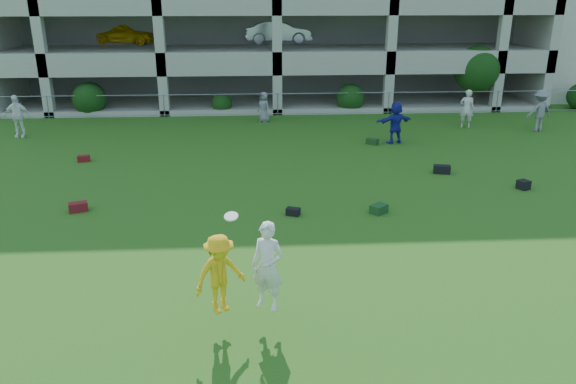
{
  "coord_description": "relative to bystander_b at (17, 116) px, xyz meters",
  "views": [
    {
      "loc": [
        -1.25,
        -10.7,
        6.37
      ],
      "look_at": [
        -0.42,
        3.0,
        1.4
      ],
      "focal_mm": 35.0,
      "sensor_mm": 36.0,
      "label": 1
    }
  ],
  "objects": [
    {
      "name": "bystander_c",
      "position": [
        11.21,
        2.44,
        -0.21
      ],
      "size": [
        0.85,
        0.88,
        1.52
      ],
      "primitive_type": "imported",
      "rotation": [
        0.0,
        0.0,
        -0.87
      ],
      "color": "slate",
      "rests_on": "ground"
    },
    {
      "name": "shrub_row",
      "position": [
        16.55,
        4.72,
        0.54
      ],
      "size": [
        34.38,
        2.52,
        3.5
      ],
      "color": "#163D11",
      "rests_on": "ground"
    },
    {
      "name": "bag_green_g",
      "position": [
        15.83,
        -2.24,
        -0.84
      ],
      "size": [
        0.58,
        0.54,
        0.25
      ],
      "primitive_type": "cube",
      "rotation": [
        0.0,
        0.0,
        -0.65
      ],
      "color": "black",
      "rests_on": "ground"
    },
    {
      "name": "bystander_f",
      "position": [
        24.16,
        -0.26,
        0.01
      ],
      "size": [
        1.38,
        0.97,
        1.95
      ],
      "primitive_type": "imported",
      "rotation": [
        0.0,
        0.0,
        3.35
      ],
      "color": "slate",
      "rests_on": "ground"
    },
    {
      "name": "fence",
      "position": [
        11.96,
        4.02,
        -0.35
      ],
      "size": [
        36.06,
        0.06,
        1.2
      ],
      "color": "gray",
      "rests_on": "ground"
    },
    {
      "name": "bag_black_b",
      "position": [
        11.81,
        -10.15,
        -0.86
      ],
      "size": [
        0.46,
        0.38,
        0.22
      ],
      "primitive_type": "cube",
      "rotation": [
        0.0,
        0.0,
        -0.38
      ],
      "color": "black",
      "rests_on": "ground"
    },
    {
      "name": "bystander_e",
      "position": [
        20.99,
        0.62,
        -0.04
      ],
      "size": [
        0.78,
        0.64,
        1.86
      ],
      "primitive_type": "imported",
      "rotation": [
        0.0,
        0.0,
        2.82
      ],
      "color": "silver",
      "rests_on": "ground"
    },
    {
      "name": "crate_d",
      "position": [
        19.75,
        -8.3,
        -0.82
      ],
      "size": [
        0.46,
        0.46,
        0.3
      ],
      "primitive_type": "cube",
      "rotation": [
        0.0,
        0.0,
        0.43
      ],
      "color": "black",
      "rests_on": "ground"
    },
    {
      "name": "bag_red_f",
      "position": [
        3.99,
        -4.12,
        -0.85
      ],
      "size": [
        0.49,
        0.35,
        0.24
      ],
      "primitive_type": "cube",
      "rotation": [
        0.0,
        0.0,
        0.17
      ],
      "color": "#570F14",
      "rests_on": "ground"
    },
    {
      "name": "frisbee_contest",
      "position": [
        10.3,
        -16.0,
        0.29
      ],
      "size": [
        1.92,
        1.05,
        1.96
      ],
      "color": "yellow",
      "rests_on": "ground"
    },
    {
      "name": "bag_red_a",
      "position": [
        5.31,
        -9.46,
        -0.83
      ],
      "size": [
        0.62,
        0.47,
        0.28
      ],
      "primitive_type": "cube",
      "rotation": [
        0.0,
        0.0,
        0.35
      ],
      "color": "#5E1410",
      "rests_on": "ground"
    },
    {
      "name": "bag_green_c",
      "position": [
        14.41,
        -10.14,
        -0.84
      ],
      "size": [
        0.61,
        0.59,
        0.26
      ],
      "primitive_type": "cube",
      "rotation": [
        0.0,
        0.0,
        0.71
      ],
      "color": "#183A15",
      "rests_on": "ground"
    },
    {
      "name": "bag_black_e",
      "position": [
        17.54,
        -6.44,
        -0.82
      ],
      "size": [
        0.66,
        0.44,
        0.3
      ],
      "primitive_type": "cube",
      "rotation": [
        0.0,
        0.0,
        -0.26
      ],
      "color": "black",
      "rests_on": "ground"
    },
    {
      "name": "bystander_b",
      "position": [
        0.0,
        0.0,
        0.0
      ],
      "size": [
        1.16,
        0.54,
        1.93
      ],
      "primitive_type": "imported",
      "rotation": [
        0.0,
        0.0,
        0.06
      ],
      "color": "white",
      "rests_on": "ground"
    },
    {
      "name": "ground",
      "position": [
        11.96,
        -14.98,
        -0.97
      ],
      "size": [
        100.0,
        100.0,
        0.0
      ],
      "primitive_type": "plane",
      "color": "#235114",
      "rests_on": "ground"
    },
    {
      "name": "bystander_d",
      "position": [
        16.83,
        -2.07,
        -0.06
      ],
      "size": [
        1.77,
        1.03,
        1.82
      ],
      "primitive_type": "imported",
      "rotation": [
        0.0,
        0.0,
        3.46
      ],
      "color": "#212499",
      "rests_on": "ground"
    }
  ]
}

